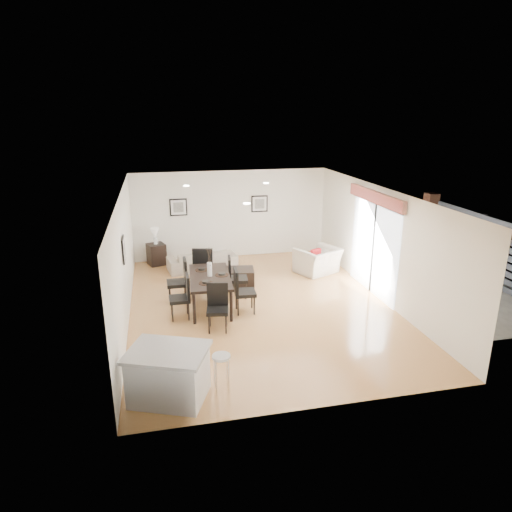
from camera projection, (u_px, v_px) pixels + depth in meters
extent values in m
plane|color=tan|center=(260.00, 306.00, 10.81)|extent=(8.00, 8.00, 0.00)
cube|color=white|center=(231.00, 214.00, 14.12)|extent=(6.00, 0.04, 2.70)
cube|color=white|center=(321.00, 330.00, 6.68)|extent=(6.00, 0.04, 2.70)
cube|color=white|center=(124.00, 260.00, 9.78)|extent=(0.04, 8.00, 2.70)
cube|color=white|center=(381.00, 243.00, 11.02)|extent=(0.04, 8.00, 2.70)
cube|color=white|center=(260.00, 193.00, 9.99)|extent=(6.00, 8.00, 0.02)
imported|color=#A09581|center=(202.00, 260.00, 13.22)|extent=(2.06, 1.05, 0.57)
imported|color=beige|center=(318.00, 261.00, 12.91)|extent=(1.42, 1.35, 0.73)
imported|color=#385524|center=(480.00, 279.00, 11.71)|extent=(0.54, 0.47, 0.58)
imported|color=#385524|center=(458.00, 264.00, 12.76)|extent=(0.45, 0.45, 0.61)
cube|color=black|center=(210.00, 277.00, 10.54)|extent=(1.03, 1.90, 0.06)
cylinder|color=black|center=(194.00, 309.00, 9.79)|extent=(0.07, 0.07, 0.71)
cylinder|color=black|center=(192.00, 281.00, 11.41)|extent=(0.07, 0.07, 0.71)
cylinder|color=black|center=(231.00, 306.00, 9.91)|extent=(0.07, 0.07, 0.71)
cylinder|color=black|center=(224.00, 279.00, 11.53)|extent=(0.07, 0.07, 0.71)
cube|color=black|center=(179.00, 299.00, 10.05)|extent=(0.46, 0.46, 0.08)
cube|color=black|center=(188.00, 286.00, 10.00)|extent=(0.06, 0.45, 0.54)
cylinder|color=black|center=(172.00, 307.00, 10.25)|extent=(0.04, 0.04, 0.41)
cylinder|color=black|center=(187.00, 305.00, 10.32)|extent=(0.04, 0.04, 0.41)
cylinder|color=black|center=(173.00, 313.00, 9.92)|extent=(0.04, 0.04, 0.41)
cylinder|color=black|center=(189.00, 312.00, 10.00)|extent=(0.04, 0.04, 0.41)
cube|color=black|center=(177.00, 283.00, 10.90)|extent=(0.48, 0.48, 0.08)
cube|color=black|center=(185.00, 271.00, 10.85)|extent=(0.07, 0.48, 0.57)
cylinder|color=black|center=(169.00, 291.00, 11.11)|extent=(0.04, 0.04, 0.44)
cylinder|color=black|center=(185.00, 290.00, 11.19)|extent=(0.04, 0.04, 0.44)
cylinder|color=black|center=(170.00, 297.00, 10.76)|extent=(0.04, 0.04, 0.44)
cylinder|color=black|center=(186.00, 296.00, 10.84)|extent=(0.04, 0.04, 0.44)
cube|color=black|center=(245.00, 293.00, 10.35)|extent=(0.50, 0.50, 0.08)
cube|color=black|center=(236.00, 281.00, 10.23)|extent=(0.09, 0.47, 0.56)
cylinder|color=black|center=(254.00, 306.00, 10.28)|extent=(0.04, 0.04, 0.43)
cylinder|color=black|center=(238.00, 307.00, 10.22)|extent=(0.04, 0.04, 0.43)
cylinder|color=black|center=(252.00, 300.00, 10.62)|extent=(0.04, 0.04, 0.43)
cylinder|color=black|center=(236.00, 300.00, 10.57)|extent=(0.04, 0.04, 0.43)
cube|color=black|center=(238.00, 279.00, 11.21)|extent=(0.52, 0.52, 0.08)
cube|color=black|center=(229.00, 268.00, 11.10)|extent=(0.12, 0.47, 0.55)
cylinder|color=black|center=(246.00, 291.00, 11.13)|extent=(0.04, 0.04, 0.42)
cylinder|color=black|center=(231.00, 292.00, 11.10)|extent=(0.04, 0.04, 0.42)
cylinder|color=black|center=(245.00, 286.00, 11.47)|extent=(0.04, 0.04, 0.42)
cylinder|color=black|center=(230.00, 286.00, 11.44)|extent=(0.04, 0.04, 0.42)
cube|color=black|center=(218.00, 310.00, 9.49)|extent=(0.52, 0.52, 0.08)
cube|color=black|center=(218.00, 294.00, 9.59)|extent=(0.45, 0.14, 0.53)
cylinder|color=black|center=(209.00, 325.00, 9.39)|extent=(0.03, 0.03, 0.41)
cylinder|color=black|center=(210.00, 318.00, 9.72)|extent=(0.03, 0.03, 0.41)
cylinder|color=black|center=(226.00, 325.00, 9.40)|extent=(0.03, 0.03, 0.41)
cylinder|color=black|center=(226.00, 317.00, 9.73)|extent=(0.03, 0.03, 0.41)
cube|color=black|center=(204.00, 269.00, 11.75)|extent=(0.62, 0.62, 0.09)
cube|color=black|center=(203.00, 260.00, 11.45)|extent=(0.51, 0.19, 0.61)
cylinder|color=black|center=(213.00, 277.00, 12.02)|extent=(0.04, 0.04, 0.47)
cylinder|color=black|center=(211.00, 282.00, 11.64)|extent=(0.04, 0.04, 0.47)
cylinder|color=black|center=(198.00, 277.00, 12.03)|extent=(0.04, 0.04, 0.47)
cylinder|color=black|center=(196.00, 282.00, 11.66)|extent=(0.04, 0.04, 0.47)
cylinder|color=white|center=(210.00, 269.00, 10.48)|extent=(0.11, 0.11, 0.33)
cylinder|color=black|center=(222.00, 275.00, 10.59)|extent=(0.32, 0.32, 0.01)
cylinder|color=black|center=(222.00, 274.00, 10.58)|extent=(0.17, 0.17, 0.05)
cylinder|color=black|center=(202.00, 270.00, 10.92)|extent=(0.32, 0.32, 0.01)
cylinder|color=black|center=(202.00, 269.00, 10.91)|extent=(0.17, 0.17, 0.05)
cylinder|color=black|center=(206.00, 283.00, 10.09)|extent=(0.32, 0.32, 0.01)
cylinder|color=black|center=(206.00, 282.00, 10.08)|extent=(0.17, 0.17, 0.05)
cube|color=black|center=(234.00, 277.00, 12.07)|extent=(1.15, 0.79, 0.43)
cube|color=black|center=(156.00, 254.00, 13.63)|extent=(0.61, 0.61, 0.64)
cylinder|color=white|center=(156.00, 241.00, 13.50)|extent=(0.11, 0.11, 0.21)
cone|color=white|center=(155.00, 233.00, 13.43)|extent=(0.25, 0.25, 0.28)
cube|color=#B0161A|center=(316.00, 255.00, 12.73)|extent=(0.34, 0.22, 0.32)
cube|color=silver|center=(169.00, 376.00, 7.23)|extent=(1.36, 1.21, 0.80)
cube|color=#A8A8AA|center=(167.00, 352.00, 7.10)|extent=(1.49, 1.33, 0.06)
cylinder|color=silver|center=(221.00, 357.00, 7.33)|extent=(0.30, 0.30, 0.04)
cylinder|color=silver|center=(227.00, 370.00, 7.54)|extent=(0.02, 0.02, 0.64)
cylinder|color=silver|center=(215.00, 371.00, 7.50)|extent=(0.02, 0.02, 0.64)
cylinder|color=silver|center=(216.00, 378.00, 7.31)|extent=(0.02, 0.02, 0.64)
cylinder|color=silver|center=(229.00, 377.00, 7.35)|extent=(0.02, 0.02, 0.64)
cube|color=black|center=(178.00, 207.00, 13.67)|extent=(0.52, 0.03, 0.52)
cube|color=white|center=(178.00, 207.00, 13.67)|extent=(0.44, 0.04, 0.44)
cube|color=#5D5D58|center=(178.00, 207.00, 13.67)|extent=(0.30, 0.04, 0.30)
cube|color=black|center=(259.00, 204.00, 14.19)|extent=(0.52, 0.03, 0.52)
cube|color=white|center=(259.00, 204.00, 14.19)|extent=(0.44, 0.04, 0.44)
cube|color=#5D5D58|center=(259.00, 204.00, 14.19)|extent=(0.30, 0.04, 0.30)
cube|color=black|center=(124.00, 249.00, 9.51)|extent=(0.03, 0.52, 0.52)
cube|color=white|center=(124.00, 249.00, 9.51)|extent=(0.04, 0.44, 0.44)
cube|color=#5D5D58|center=(124.00, 249.00, 9.51)|extent=(0.04, 0.30, 0.30)
cube|color=white|center=(374.00, 249.00, 11.36)|extent=(0.02, 2.40, 2.25)
cube|color=black|center=(373.00, 249.00, 11.36)|extent=(0.03, 0.05, 2.25)
cube|color=black|center=(376.00, 204.00, 11.01)|extent=(0.03, 2.50, 0.05)
cube|color=maroon|center=(375.00, 197.00, 10.96)|extent=(0.10, 2.70, 0.28)
plane|color=gray|center=(440.00, 285.00, 12.12)|extent=(6.00, 6.00, 0.00)
cube|color=#2F2E31|center=(485.00, 249.00, 12.10)|extent=(0.08, 5.50, 1.80)
cube|color=brown|center=(429.00, 225.00, 14.27)|extent=(0.35, 0.35, 2.00)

